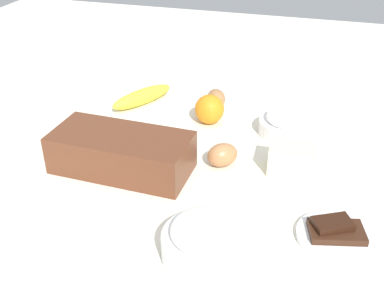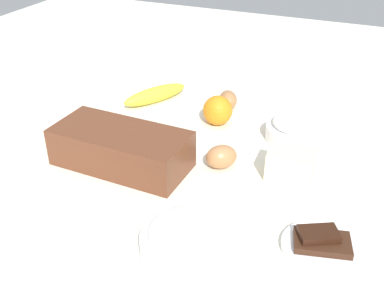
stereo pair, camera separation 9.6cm
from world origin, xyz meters
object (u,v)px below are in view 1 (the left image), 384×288
object	(u,v)px
sugar_bowl	(287,123)
butter_block	(292,159)
orange_fruit	(209,109)
egg_beside_bowl	(216,98)
egg_near_butter	(222,155)
flour_bowl	(206,240)
loaf_pan	(122,152)
banana	(142,97)
chocolate_plate	(335,234)

from	to	relation	value
sugar_bowl	butter_block	world-z (taller)	sugar_bowl
orange_fruit	butter_block	distance (m)	0.27
butter_block	egg_beside_bowl	bearing A→B (deg)	-49.06
sugar_bowl	butter_block	distance (m)	0.16
orange_fruit	egg_beside_bowl	xyz separation A→B (m)	(0.01, -0.09, -0.01)
egg_near_butter	orange_fruit	bearing A→B (deg)	-67.35
flour_bowl	orange_fruit	distance (m)	0.46
loaf_pan	egg_near_butter	world-z (taller)	loaf_pan
banana	chocolate_plate	world-z (taller)	banana
flour_bowl	egg_near_butter	distance (m)	0.27
egg_beside_bowl	egg_near_butter	bearing A→B (deg)	106.47
flour_bowl	egg_near_butter	world-z (taller)	flour_bowl
loaf_pan	egg_beside_bowl	distance (m)	0.36
banana	egg_beside_bowl	distance (m)	0.19
sugar_bowl	chocolate_plate	distance (m)	0.36
orange_fruit	sugar_bowl	bearing A→B (deg)	179.10
flour_bowl	butter_block	xyz separation A→B (m)	(-0.10, -0.29, -0.00)
sugar_bowl	egg_beside_bowl	distance (m)	0.22
loaf_pan	sugar_bowl	size ratio (longest dim) A/B	2.19
butter_block	egg_beside_bowl	world-z (taller)	butter_block
sugar_bowl	butter_block	size ratio (longest dim) A/B	1.45
banana	loaf_pan	bearing A→B (deg)	104.35
flour_bowl	loaf_pan	bearing A→B (deg)	-40.57
flour_bowl	sugar_bowl	distance (m)	0.45
orange_fruit	egg_near_butter	bearing A→B (deg)	112.65
sugar_bowl	butter_block	bearing A→B (deg)	99.46
banana	orange_fruit	xyz separation A→B (m)	(-0.20, 0.05, 0.02)
flour_bowl	banana	xyz separation A→B (m)	(0.31, -0.50, -0.01)
sugar_bowl	banana	distance (m)	0.39
egg_beside_bowl	loaf_pan	bearing A→B (deg)	71.75
flour_bowl	orange_fruit	xyz separation A→B (m)	(0.11, -0.45, 0.00)
banana	chocolate_plate	distance (m)	0.64
banana	orange_fruit	bearing A→B (deg)	164.83
butter_block	egg_near_butter	distance (m)	0.14
banana	butter_block	bearing A→B (deg)	152.45
egg_near_butter	flour_bowl	bearing A→B (deg)	97.76
sugar_bowl	banana	bearing A→B (deg)	-8.32
orange_fruit	egg_near_butter	world-z (taller)	orange_fruit
flour_bowl	chocolate_plate	size ratio (longest dim) A/B	1.07
flour_bowl	orange_fruit	size ratio (longest dim) A/B	1.95
loaf_pan	chocolate_plate	distance (m)	0.44
chocolate_plate	orange_fruit	bearing A→B (deg)	-48.23
orange_fruit	egg_near_butter	xyz separation A→B (m)	(-0.07, 0.18, -0.01)
chocolate_plate	banana	bearing A→B (deg)	-38.28
egg_beside_bowl	chocolate_plate	world-z (taller)	egg_beside_bowl
egg_near_butter	egg_beside_bowl	distance (m)	0.28
orange_fruit	chocolate_plate	xyz separation A→B (m)	(-0.31, 0.34, -0.03)
loaf_pan	butter_block	distance (m)	0.34
orange_fruit	egg_beside_bowl	size ratio (longest dim) A/B	1.12
banana	egg_near_butter	xyz separation A→B (m)	(-0.27, 0.23, 0.00)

